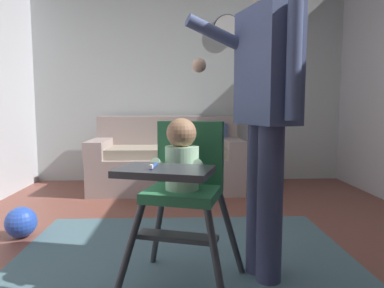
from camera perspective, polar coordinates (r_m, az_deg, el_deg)
ground at (r=2.24m, az=1.87°, el=-21.04°), size 5.62×6.86×0.10m
wall_far at (r=4.66m, az=-0.40°, el=10.00°), size 4.82×0.06×2.59m
area_rug at (r=2.05m, az=-1.21°, el=-22.01°), size 2.18×2.34×0.01m
couch at (r=4.18m, az=-3.96°, el=-2.75°), size 1.74×0.86×0.86m
high_chair at (r=1.80m, az=-1.46°, el=-4.89°), size 0.74×0.83×0.92m
adult_standing at (r=1.96m, az=11.90°, el=5.54°), size 0.61×0.49×1.69m
toy_ball_second at (r=2.96m, az=-26.14°, el=-11.38°), size 0.23×0.23×0.23m
wall_clock at (r=4.76m, az=5.79°, el=18.23°), size 0.36×0.04×0.36m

